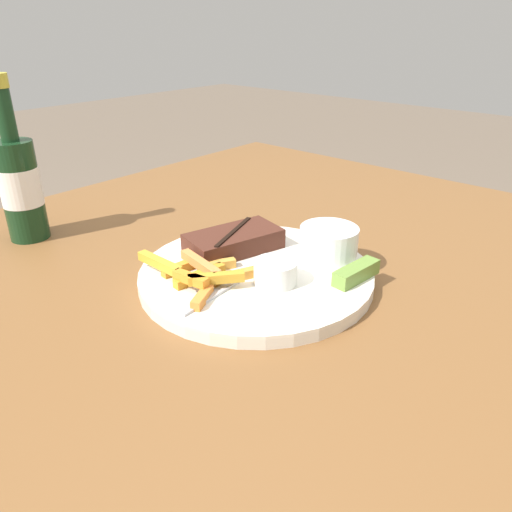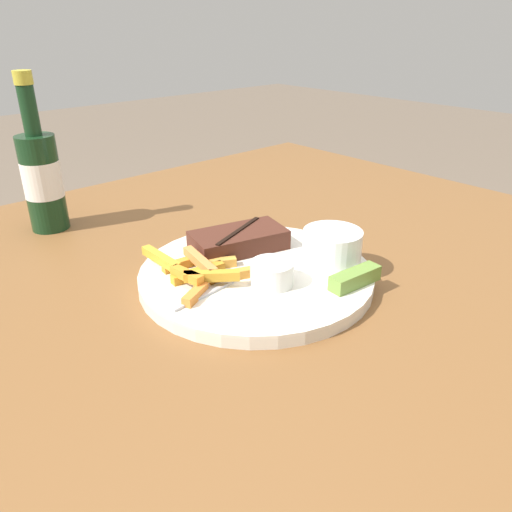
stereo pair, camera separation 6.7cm
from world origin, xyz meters
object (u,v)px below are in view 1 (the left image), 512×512
object	(u,v)px
dinner_plate	(256,275)
beer_bottle	(20,184)
pickle_spear	(356,273)
dipping_sauce_cup	(275,271)
steak_portion	(234,241)
fork_utensil	(216,293)
coleslaw_cup	(329,241)

from	to	relation	value
dinner_plate	beer_bottle	bearing A→B (deg)	109.19
dinner_plate	pickle_spear	distance (m)	0.13
dipping_sauce_cup	pickle_spear	distance (m)	0.11
steak_portion	dipping_sauce_cup	xyz separation A→B (m)	(-0.04, -0.11, 0.00)
dipping_sauce_cup	beer_bottle	bearing A→B (deg)	105.79
dipping_sauce_cup	fork_utensil	distance (m)	0.08
steak_portion	dipping_sauce_cup	distance (m)	0.12
steak_portion	fork_utensil	size ratio (longest dim) A/B	1.11
steak_portion	fork_utensil	xyz separation A→B (m)	(-0.11, -0.07, -0.01)
coleslaw_cup	pickle_spear	distance (m)	0.07
dinner_plate	steak_portion	xyz separation A→B (m)	(0.03, 0.07, 0.02)
dinner_plate	steak_portion	world-z (taller)	steak_portion
coleslaw_cup	beer_bottle	distance (m)	0.49
dipping_sauce_cup	beer_bottle	world-z (taller)	beer_bottle
steak_portion	pickle_spear	bearing A→B (deg)	-78.15
steak_portion	dinner_plate	bearing A→B (deg)	-111.07
beer_bottle	coleslaw_cup	bearing A→B (deg)	-62.51
dinner_plate	beer_bottle	world-z (taller)	beer_bottle
steak_portion	fork_utensil	world-z (taller)	steak_portion
fork_utensil	beer_bottle	world-z (taller)	beer_bottle
beer_bottle	fork_utensil	bearing A→B (deg)	-82.96
coleslaw_cup	beer_bottle	bearing A→B (deg)	117.49
dinner_plate	fork_utensil	bearing A→B (deg)	-175.29
dinner_plate	steak_portion	distance (m)	0.07
fork_utensil	beer_bottle	distance (m)	0.39
coleslaw_cup	dipping_sauce_cup	size ratio (longest dim) A/B	1.46
pickle_spear	fork_utensil	xyz separation A→B (m)	(-0.15, 0.11, -0.01)
coleslaw_cup	dipping_sauce_cup	xyz separation A→B (m)	(-0.11, 0.01, -0.01)
fork_utensil	beer_bottle	xyz separation A→B (m)	(-0.05, 0.38, 0.07)
dinner_plate	dipping_sauce_cup	xyz separation A→B (m)	(-0.01, -0.04, 0.03)
beer_bottle	steak_portion	bearing A→B (deg)	-63.37
dinner_plate	pickle_spear	size ratio (longest dim) A/B	4.13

